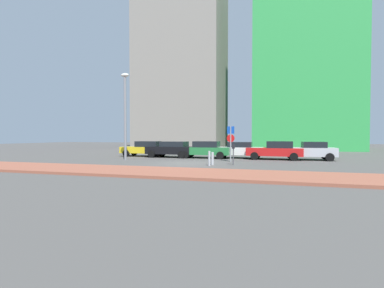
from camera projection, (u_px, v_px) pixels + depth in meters
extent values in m
plane|color=#4C4947|center=(186.00, 163.00, 20.50)|extent=(120.00, 120.00, 0.00)
cube|color=#93513D|center=(154.00, 172.00, 15.04)|extent=(40.00, 3.81, 0.14)
cube|color=gold|center=(145.00, 150.00, 27.57)|extent=(4.56, 1.83, 0.60)
cube|color=black|center=(148.00, 144.00, 27.46)|extent=(2.22, 1.63, 0.53)
cylinder|color=black|center=(126.00, 153.00, 27.14)|extent=(0.65, 0.24, 0.64)
cylinder|color=black|center=(134.00, 152.00, 28.79)|extent=(0.65, 0.24, 0.64)
cylinder|color=black|center=(156.00, 154.00, 26.37)|extent=(0.65, 0.24, 0.64)
cylinder|color=black|center=(163.00, 153.00, 28.01)|extent=(0.65, 0.24, 0.64)
cube|color=black|center=(170.00, 150.00, 26.29)|extent=(4.28, 1.94, 0.67)
cube|color=black|center=(174.00, 144.00, 26.14)|extent=(2.31, 1.74, 0.47)
cylinder|color=black|center=(151.00, 154.00, 25.86)|extent=(0.65, 0.24, 0.64)
cylinder|color=black|center=(160.00, 153.00, 27.61)|extent=(0.65, 0.24, 0.64)
cylinder|color=black|center=(181.00, 155.00, 24.98)|extent=(0.65, 0.24, 0.64)
cylinder|color=black|center=(188.00, 154.00, 26.73)|extent=(0.65, 0.24, 0.64)
cube|color=#237238|center=(205.00, 151.00, 25.42)|extent=(4.54, 1.88, 0.65)
cube|color=black|center=(207.00, 144.00, 25.36)|extent=(2.19, 1.71, 0.52)
cylinder|color=black|center=(185.00, 155.00, 24.96)|extent=(0.64, 0.23, 0.64)
cylinder|color=black|center=(191.00, 154.00, 26.73)|extent=(0.64, 0.23, 0.64)
cylinder|color=black|center=(220.00, 155.00, 24.13)|extent=(0.64, 0.23, 0.64)
cylinder|color=black|center=(224.00, 154.00, 25.90)|extent=(0.64, 0.23, 0.64)
cube|color=white|center=(238.00, 151.00, 25.27)|extent=(4.25, 1.73, 0.66)
cube|color=black|center=(240.00, 145.00, 25.22)|extent=(2.02, 1.59, 0.45)
cylinder|color=black|center=(221.00, 155.00, 24.86)|extent=(0.64, 0.22, 0.64)
cylinder|color=black|center=(224.00, 154.00, 26.51)|extent=(0.64, 0.22, 0.64)
cylinder|color=black|center=(254.00, 155.00, 24.06)|extent=(0.64, 0.22, 0.64)
cylinder|color=black|center=(256.00, 154.00, 25.71)|extent=(0.64, 0.22, 0.64)
cube|color=red|center=(274.00, 152.00, 23.81)|extent=(4.58, 2.02, 0.65)
cube|color=black|center=(280.00, 145.00, 23.65)|extent=(2.12, 1.75, 0.55)
cylinder|color=black|center=(254.00, 156.00, 23.48)|extent=(0.65, 0.25, 0.64)
cylinder|color=black|center=(257.00, 155.00, 25.16)|extent=(0.65, 0.25, 0.64)
cylinder|color=black|center=(294.00, 157.00, 22.47)|extent=(0.65, 0.25, 0.64)
cylinder|color=black|center=(294.00, 155.00, 24.15)|extent=(0.65, 0.25, 0.64)
cube|color=#B7BABF|center=(309.00, 152.00, 23.23)|extent=(4.06, 1.89, 0.70)
cube|color=black|center=(314.00, 145.00, 23.13)|extent=(1.83, 1.65, 0.47)
cylinder|color=black|center=(293.00, 157.00, 22.72)|extent=(0.65, 0.25, 0.64)
cylinder|color=black|center=(291.00, 155.00, 24.39)|extent=(0.65, 0.25, 0.64)
cylinder|color=black|center=(330.00, 157.00, 22.08)|extent=(0.65, 0.25, 0.64)
cylinder|color=black|center=(325.00, 156.00, 23.75)|extent=(0.65, 0.25, 0.64)
cylinder|color=gray|center=(231.00, 144.00, 21.72)|extent=(0.10, 0.10, 2.71)
cube|color=#1447B7|center=(231.00, 130.00, 21.69)|extent=(0.55, 0.10, 0.55)
cylinder|color=red|center=(231.00, 138.00, 21.70)|extent=(0.60, 0.09, 0.60)
cylinder|color=#4C4C51|center=(233.00, 157.00, 19.22)|extent=(0.08, 0.08, 1.10)
cube|color=black|center=(233.00, 147.00, 19.20)|extent=(0.18, 0.14, 0.28)
cylinder|color=gray|center=(125.00, 119.00, 23.05)|extent=(0.20, 0.20, 6.69)
ellipsoid|color=silver|center=(125.00, 75.00, 22.95)|extent=(0.70, 0.36, 0.30)
cylinder|color=#B7B7BC|center=(209.00, 158.00, 18.77)|extent=(0.15, 0.15, 0.98)
cylinder|color=#B7B7BC|center=(212.00, 159.00, 19.28)|extent=(0.17, 0.17, 0.87)
cube|color=green|center=(303.00, 58.00, 44.06)|extent=(14.14, 15.75, 27.89)
cube|color=gray|center=(182.00, 70.00, 47.05)|extent=(13.56, 10.33, 25.78)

